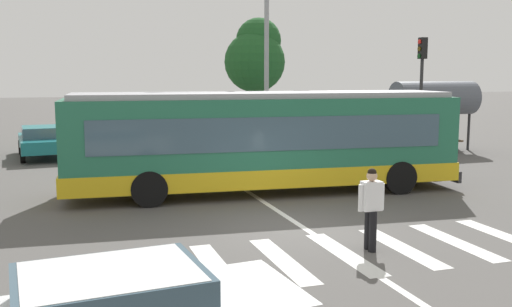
% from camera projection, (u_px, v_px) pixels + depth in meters
% --- Properties ---
extents(ground_plane, '(160.00, 160.00, 0.00)m').
position_uv_depth(ground_plane, '(289.00, 227.00, 13.82)').
color(ground_plane, '#514F4C').
extents(city_transit_bus, '(12.08, 3.54, 3.06)m').
position_uv_depth(city_transit_bus, '(264.00, 141.00, 17.57)').
color(city_transit_bus, black).
rests_on(city_transit_bus, ground_plane).
extents(pedestrian_crossing_street, '(0.58, 0.35, 1.72)m').
position_uv_depth(pedestrian_crossing_street, '(371.00, 205.00, 11.84)').
color(pedestrian_crossing_street, black).
rests_on(pedestrian_crossing_street, ground_plane).
extents(parked_car_teal, '(2.21, 4.64, 1.35)m').
position_uv_depth(parked_car_teal, '(42.00, 140.00, 25.03)').
color(parked_car_teal, black).
rests_on(parked_car_teal, ground_plane).
extents(parked_car_white, '(2.08, 4.60, 1.35)m').
position_uv_depth(parked_car_white, '(106.00, 138.00, 25.63)').
color(parked_car_white, black).
rests_on(parked_car_white, ground_plane).
extents(parked_car_black, '(2.14, 4.62, 1.35)m').
position_uv_depth(parked_car_black, '(168.00, 135.00, 27.03)').
color(parked_car_black, black).
rests_on(parked_car_black, ground_plane).
extents(parked_car_champagne, '(2.19, 4.64, 1.35)m').
position_uv_depth(parked_car_champagne, '(225.00, 133.00, 27.84)').
color(parked_car_champagne, black).
rests_on(parked_car_champagne, ground_plane).
extents(parked_car_silver, '(2.14, 4.62, 1.35)m').
position_uv_depth(parked_car_silver, '(278.00, 132.00, 28.40)').
color(parked_car_silver, black).
rests_on(parked_car_silver, ground_plane).
extents(parked_car_blue, '(2.06, 4.59, 1.35)m').
position_uv_depth(parked_car_blue, '(324.00, 130.00, 29.50)').
color(parked_car_blue, black).
rests_on(parked_car_blue, ground_plane).
extents(traffic_light_far_corner, '(0.33, 0.32, 5.13)m').
position_uv_depth(traffic_light_far_corner, '(421.00, 78.00, 24.79)').
color(traffic_light_far_corner, '#28282B').
rests_on(traffic_light_far_corner, ground_plane).
extents(bus_stop_shelter, '(4.07, 1.54, 3.25)m').
position_uv_depth(bus_stop_shelter, '(434.00, 100.00, 26.69)').
color(bus_stop_shelter, '#28282B').
rests_on(bus_stop_shelter, ground_plane).
extents(twin_arm_street_lamp, '(5.35, 0.32, 9.67)m').
position_uv_depth(twin_arm_street_lamp, '(267.00, 18.00, 24.56)').
color(twin_arm_street_lamp, '#939399').
rests_on(twin_arm_street_lamp, ground_plane).
extents(background_tree_right, '(3.71, 3.71, 6.99)m').
position_uv_depth(background_tree_right, '(256.00, 56.00, 35.39)').
color(background_tree_right, brown).
rests_on(background_tree_right, ground_plane).
extents(crosswalk_painted_stripes, '(7.12, 2.92, 0.01)m').
position_uv_depth(crosswalk_painted_stripes, '(373.00, 250.00, 11.96)').
color(crosswalk_painted_stripes, silver).
rests_on(crosswalk_painted_stripes, ground_plane).
extents(lane_center_line, '(0.16, 24.00, 0.01)m').
position_uv_depth(lane_center_line, '(272.00, 207.00, 15.79)').
color(lane_center_line, silver).
rests_on(lane_center_line, ground_plane).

